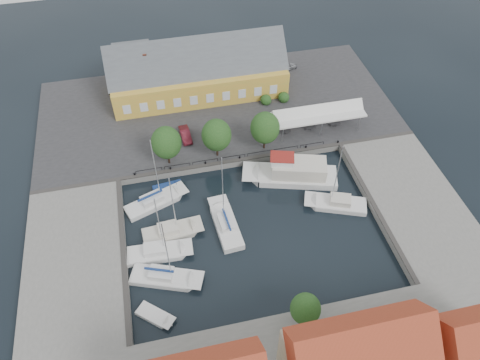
# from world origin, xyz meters

# --- Properties ---
(ground) EXTENTS (140.00, 140.00, 0.00)m
(ground) POSITION_xyz_m (0.00, 0.00, 0.00)
(ground) COLOR black
(ground) RESTS_ON ground
(north_quay) EXTENTS (56.00, 26.00, 1.00)m
(north_quay) POSITION_xyz_m (0.00, 23.00, 0.50)
(north_quay) COLOR #2D2D30
(north_quay) RESTS_ON ground
(west_quay) EXTENTS (12.00, 24.00, 1.00)m
(west_quay) POSITION_xyz_m (-22.00, -2.00, 0.50)
(west_quay) COLOR slate
(west_quay) RESTS_ON ground
(east_quay) EXTENTS (12.00, 24.00, 1.00)m
(east_quay) POSITION_xyz_m (22.00, -2.00, 0.50)
(east_quay) COLOR slate
(east_quay) RESTS_ON ground
(quay_edge_fittings) EXTENTS (56.00, 24.72, 0.40)m
(quay_edge_fittings) POSITION_xyz_m (0.02, 4.75, 1.06)
(quay_edge_fittings) COLOR #383533
(quay_edge_fittings) RESTS_ON north_quay
(warehouse) EXTENTS (28.56, 14.00, 9.55)m
(warehouse) POSITION_xyz_m (-2.60, 28.36, 4.43)
(warehouse) COLOR gold
(warehouse) RESTS_ON north_quay
(tent_canopy) EXTENTS (14.00, 4.00, 2.83)m
(tent_canopy) POSITION_xyz_m (14.00, 14.50, 3.68)
(tent_canopy) COLOR white
(tent_canopy) RESTS_ON north_quay
(quay_trees) EXTENTS (18.20, 4.20, 6.30)m
(quay_trees) POSITION_xyz_m (-2.00, 12.00, 4.88)
(quay_trees) COLOR black
(quay_trees) RESTS_ON north_quay
(car_silver) EXTENTS (3.79, 2.29, 1.21)m
(car_silver) POSITION_xyz_m (14.17, 30.79, 1.60)
(car_silver) COLOR #9B9DA2
(car_silver) RESTS_ON north_quay
(car_red) EXTENTS (1.67, 4.08, 1.31)m
(car_red) POSITION_xyz_m (-5.95, 16.75, 1.66)
(car_red) COLOR maroon
(car_red) RESTS_ON north_quay
(center_sailboat) EXTENTS (3.23, 9.00, 12.15)m
(center_sailboat) POSITION_xyz_m (-3.29, -0.27, 0.36)
(center_sailboat) COLOR white
(center_sailboat) RESTS_ON ground
(trawler) EXTENTS (13.74, 7.50, 5.00)m
(trawler) POSITION_xyz_m (7.69, 5.98, 1.02)
(trawler) COLOR white
(trawler) RESTS_ON ground
(east_boat_b) EXTENTS (8.62, 5.53, 11.33)m
(east_boat_b) POSITION_xyz_m (11.92, -0.09, 0.26)
(east_boat_b) COLOR white
(east_boat_b) RESTS_ON ground
(west_boat_a) EXTENTS (8.99, 5.34, 11.61)m
(west_boat_a) POSITION_xyz_m (-11.75, 5.65, 0.27)
(west_boat_a) COLOR white
(west_boat_a) RESTS_ON ground
(west_boat_b) EXTENTS (7.91, 3.18, 10.64)m
(west_boat_b) POSITION_xyz_m (-10.27, 0.18, 0.26)
(west_boat_b) COLOR beige
(west_boat_b) RESTS_ON ground
(west_boat_c) EXTENTS (8.21, 3.01, 10.94)m
(west_boat_c) POSITION_xyz_m (-12.21, -2.61, 0.26)
(west_boat_c) COLOR white
(west_boat_c) RESTS_ON ground
(west_boat_d) EXTENTS (8.87, 5.43, 11.50)m
(west_boat_d) POSITION_xyz_m (-11.81, -6.29, 0.27)
(west_boat_d) COLOR white
(west_boat_d) RESTS_ON ground
(launch_sw) EXTENTS (4.46, 4.19, 0.98)m
(launch_sw) POSITION_xyz_m (-13.45, -10.76, 0.09)
(launch_sw) COLOR white
(launch_sw) RESTS_ON ground
(launch_nw) EXTENTS (4.22, 2.03, 0.88)m
(launch_nw) POSITION_xyz_m (-9.90, 7.93, 0.09)
(launch_nw) COLOR navy
(launch_nw) RESTS_ON ground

